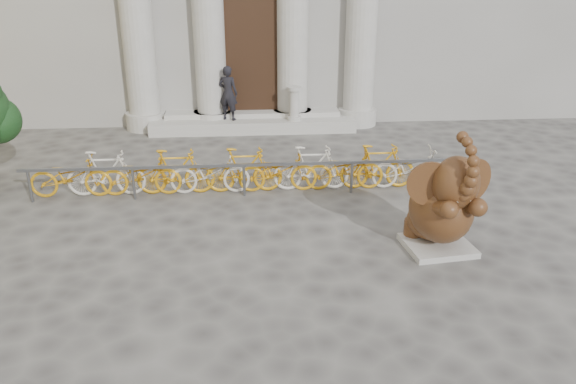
{
  "coord_description": "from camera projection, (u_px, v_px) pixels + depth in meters",
  "views": [
    {
      "loc": [
        -0.19,
        -6.84,
        4.65
      ],
      "look_at": [
        0.46,
        1.78,
        1.1
      ],
      "focal_mm": 35.0,
      "sensor_mm": 36.0,
      "label": 1
    }
  ],
  "objects": [
    {
      "name": "ground",
      "position": [
        265.0,
        310.0,
        8.09
      ],
      "size": [
        80.0,
        80.0,
        0.0
      ],
      "primitive_type": "plane",
      "color": "#474442",
      "rests_on": "ground"
    },
    {
      "name": "entrance_steps",
      "position": [
        253.0,
        124.0,
        16.69
      ],
      "size": [
        6.0,
        1.2,
        0.36
      ],
      "primitive_type": "cube",
      "color": "#A8A59E",
      "rests_on": "ground"
    },
    {
      "name": "elephant_statue",
      "position": [
        443.0,
        207.0,
        9.49
      ],
      "size": [
        1.48,
        1.71,
        2.23
      ],
      "rotation": [
        0.0,
        0.0,
        0.13
      ],
      "color": "#A8A59E",
      "rests_on": "ground"
    },
    {
      "name": "bike_rack",
      "position": [
        244.0,
        170.0,
        12.08
      ],
      "size": [
        9.25,
        0.53,
        1.0
      ],
      "color": "slate",
      "rests_on": "ground"
    },
    {
      "name": "pedestrian",
      "position": [
        228.0,
        93.0,
        16.18
      ],
      "size": [
        0.68,
        0.57,
        1.57
      ],
      "primitive_type": "imported",
      "rotation": [
        0.0,
        0.0,
        2.73
      ],
      "color": "black",
      "rests_on": "entrance_steps"
    },
    {
      "name": "balustrade_post",
      "position": [
        294.0,
        105.0,
        16.26
      ],
      "size": [
        0.4,
        0.4,
        0.98
      ],
      "color": "#A8A59E",
      "rests_on": "entrance_steps"
    }
  ]
}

